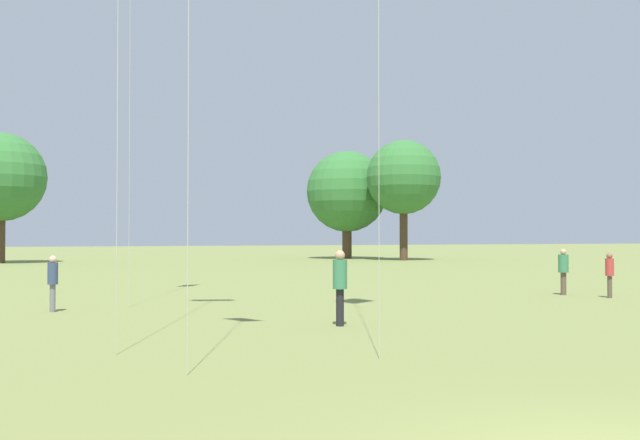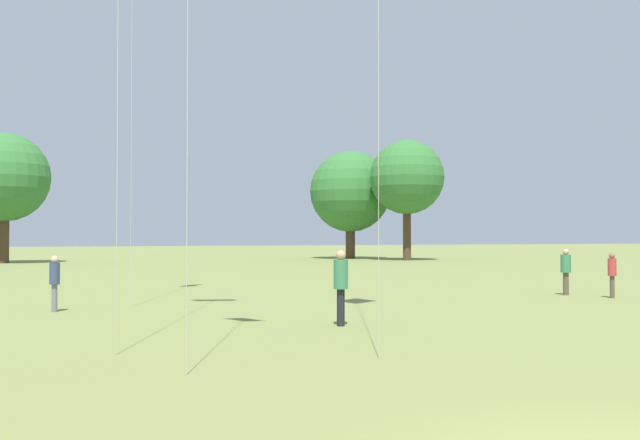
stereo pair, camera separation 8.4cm
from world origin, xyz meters
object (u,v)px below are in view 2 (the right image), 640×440
object	(u,v)px
person_standing_1	(55,278)
distant_tree_1	(4,178)
person_standing_4	(566,268)
distant_tree_2	(407,178)
person_standing_3	(612,271)
distant_tree_3	(350,192)
person_standing_0	(341,280)

from	to	relation	value
person_standing_1	distant_tree_1	distance (m)	41.78
person_standing_4	distant_tree_2	size ratio (longest dim) A/B	0.16
person_standing_3	distant_tree_3	distance (m)	45.34
person_standing_0	distant_tree_2	size ratio (longest dim) A/B	0.17
person_standing_4	distant_tree_2	world-z (taller)	distant_tree_2
distant_tree_3	person_standing_1	bearing A→B (deg)	-123.46
distant_tree_1	person_standing_4	bearing A→B (deg)	-64.18
person_standing_1	person_standing_3	bearing A→B (deg)	-19.05
distant_tree_1	distant_tree_3	size ratio (longest dim) A/B	1.01
person_standing_4	distant_tree_1	size ratio (longest dim) A/B	0.16
distant_tree_3	person_standing_3	bearing A→B (deg)	-101.94
person_standing_1	distant_tree_1	xyz separation A→B (m)	(-2.47, 41.30, 5.80)
distant_tree_3	distant_tree_2	bearing A→B (deg)	-66.27
person_standing_0	distant_tree_1	xyz separation A→B (m)	(-8.83, 47.40, 5.68)
person_standing_1	person_standing_4	size ratio (longest dim) A/B	0.95
distant_tree_1	distant_tree_3	xyz separation A→B (m)	(30.18, 0.62, -0.46)
person_standing_3	distant_tree_2	distance (m)	40.21
person_standing_0	person_standing_4	world-z (taller)	person_standing_0
person_standing_1	distant_tree_3	bearing A→B (deg)	44.06
person_standing_4	distant_tree_2	xyz separation A→B (m)	(12.69, 36.19, 6.29)
person_standing_1	distant_tree_1	size ratio (longest dim) A/B	0.16
distant_tree_3	distant_tree_1	bearing A→B (deg)	-178.82
person_standing_0	distant_tree_1	bearing A→B (deg)	145.41
distant_tree_2	distant_tree_3	world-z (taller)	distant_tree_2
person_standing_0	person_standing_1	size ratio (longest dim) A/B	1.14
person_standing_4	person_standing_0	bearing A→B (deg)	-146.80
distant_tree_2	person_standing_0	bearing A→B (deg)	-119.93
person_standing_1	distant_tree_2	xyz separation A→B (m)	(30.43, 35.72, 6.32)
distant_tree_2	distant_tree_3	size ratio (longest dim) A/B	1.04
person_standing_3	distant_tree_1	xyz separation A→B (m)	(-20.86, 43.42, 5.83)
distant_tree_1	distant_tree_2	bearing A→B (deg)	-9.63
person_standing_4	person_standing_1	bearing A→B (deg)	-174.62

